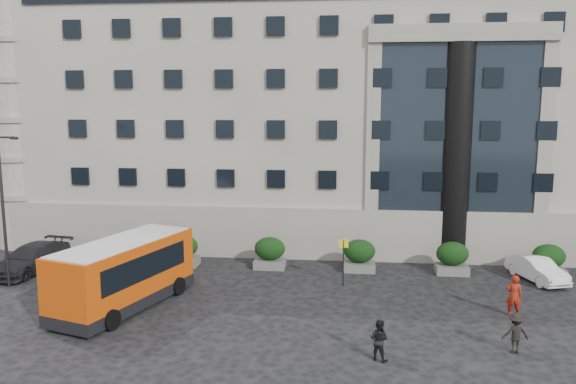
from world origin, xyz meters
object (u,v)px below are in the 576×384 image
(hedge_d, at_px, (452,258))
(pedestrian_a, at_px, (514,296))
(red_truck, at_px, (99,205))
(pedestrian_c, at_px, (515,333))
(bus_stop_sign, at_px, (343,254))
(hedge_c, at_px, (359,255))
(pedestrian_b, at_px, (379,340))
(parked_car_d, at_px, (118,222))
(minibus, at_px, (124,271))
(hedge_b, at_px, (270,253))
(parked_car_c, at_px, (32,258))
(white_taxi, at_px, (537,269))
(hedge_e, at_px, (548,260))
(street_lamp, at_px, (4,205))
(hedge_a, at_px, (183,250))

(hedge_d, height_order, pedestrian_a, pedestrian_a)
(red_truck, relative_size, pedestrian_c, 3.79)
(hedge_d, bearing_deg, bus_stop_sign, -155.34)
(hedge_c, xyz_separation_m, pedestrian_b, (0.52, -11.37, -0.14))
(parked_car_d, xyz_separation_m, pedestrian_a, (24.70, -14.49, 0.22))
(pedestrian_c, bearing_deg, parked_car_d, -42.63)
(parked_car_d, relative_size, pedestrian_b, 3.38)
(minibus, distance_m, pedestrian_a, 17.96)
(hedge_b, bearing_deg, pedestrian_c, -42.88)
(bus_stop_sign, bearing_deg, pedestrian_a, -24.38)
(hedge_b, xyz_separation_m, pedestrian_c, (10.98, -10.20, -0.14))
(parked_car_c, height_order, white_taxi, parked_car_c)
(hedge_e, relative_size, minibus, 0.23)
(pedestrian_a, bearing_deg, pedestrian_c, 82.86)
(hedge_d, distance_m, pedestrian_a, 6.49)
(street_lamp, bearing_deg, white_taxi, 8.16)
(hedge_d, xyz_separation_m, white_taxi, (4.36, -0.80, -0.28))
(hedge_d, distance_m, parked_car_d, 24.51)
(parked_car_c, bearing_deg, white_taxi, 11.45)
(hedge_c, height_order, pedestrian_a, pedestrian_a)
(hedge_c, xyz_separation_m, minibus, (-11.12, -7.04, 0.83))
(bus_stop_sign, xyz_separation_m, white_taxi, (10.46, 2.00, -1.08))
(white_taxi, distance_m, pedestrian_b, 13.91)
(red_truck, bearing_deg, pedestrian_a, -23.82)
(red_truck, bearing_deg, bus_stop_sign, -26.48)
(pedestrian_a, bearing_deg, hedge_a, -12.57)
(hedge_e, xyz_separation_m, pedestrian_c, (-4.62, -10.20, -0.14))
(white_taxi, bearing_deg, hedge_b, 158.01)
(red_truck, height_order, parked_car_c, red_truck)
(hedge_c, relative_size, street_lamp, 0.23)
(street_lamp, xyz_separation_m, pedestrian_b, (18.85, -6.57, -3.58))
(hedge_b, relative_size, hedge_d, 1.00)
(hedge_a, distance_m, red_truck, 14.64)
(hedge_d, relative_size, parked_car_d, 0.34)
(hedge_c, height_order, pedestrian_b, hedge_c)
(pedestrian_b, bearing_deg, parked_car_d, -20.55)
(pedestrian_c, bearing_deg, street_lamp, -17.40)
(red_truck, distance_m, parked_car_d, 3.61)
(hedge_b, relative_size, pedestrian_b, 1.17)
(bus_stop_sign, bearing_deg, hedge_a, 163.58)
(hedge_e, height_order, parked_car_c, hedge_e)
(white_taxi, relative_size, pedestrian_b, 2.50)
(white_taxi, bearing_deg, parked_car_c, 163.85)
(hedge_d, xyz_separation_m, pedestrian_b, (-4.68, -11.37, -0.14))
(hedge_c, relative_size, parked_car_d, 0.34)
(hedge_e, xyz_separation_m, red_truck, (-30.85, 10.63, 0.64))
(parked_car_d, bearing_deg, street_lamp, -97.73)
(pedestrian_a, height_order, pedestrian_c, pedestrian_a)
(hedge_a, xyz_separation_m, hedge_c, (10.40, 0.00, 0.00))
(street_lamp, relative_size, pedestrian_a, 4.16)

